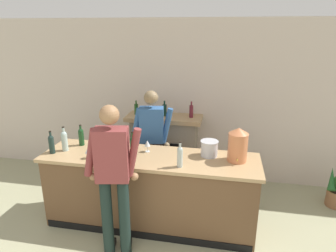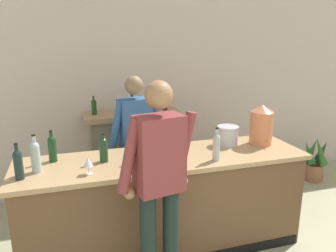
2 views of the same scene
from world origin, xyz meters
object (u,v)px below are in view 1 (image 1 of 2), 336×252
person_customer (113,176)px  wine_bottle_merlot_tall (81,136)px  wine_glass_near_bucket (88,151)px  person_bartender (152,140)px  wine_bottle_port_short (108,143)px  fireplace_stone (164,147)px  wine_bottle_riesling_slim (180,156)px  wine_bottle_cabernet_heavy (51,143)px  wine_glass_front_right (147,144)px  wine_glass_back_row (133,155)px  wine_bottle_rose_blush (64,140)px  copper_dispenser (238,144)px  wine_bottle_burgundy_dark (133,145)px  ice_bucket_steel (209,148)px

person_customer → wine_bottle_merlot_tall: person_customer is taller
wine_bottle_merlot_tall → wine_glass_near_bucket: 0.50m
person_bartender → wine_bottle_port_short: (-0.43, -0.66, 0.18)m
fireplace_stone → wine_bottle_port_short: size_ratio=5.22×
wine_bottle_riesling_slim → wine_bottle_cabernet_heavy: bearing=177.4°
wine_bottle_riesling_slim → wine_bottle_cabernet_heavy: wine_bottle_riesling_slim is taller
wine_bottle_riesling_slim → wine_glass_front_right: 0.62m
wine_bottle_merlot_tall → wine_bottle_port_short: wine_bottle_merlot_tall is taller
person_customer → wine_glass_near_bucket: 0.67m
person_bartender → wine_glass_back_row: 0.97m
person_customer → wine_bottle_rose_blush: size_ratio=5.44×
wine_bottle_riesling_slim → wine_bottle_rose_blush: bearing=173.0°
copper_dispenser → wine_glass_front_right: size_ratio=2.70×
fireplace_stone → wine_bottle_burgundy_dark: (-0.14, -1.32, 0.55)m
ice_bucket_steel → wine_glass_back_row: bearing=-155.6°
copper_dispenser → wine_bottle_merlot_tall: 2.15m
wine_bottle_port_short → wine_bottle_merlot_tall: bearing=162.2°
wine_bottle_merlot_tall → wine_bottle_riesling_slim: size_ratio=0.94×
person_customer → wine_bottle_port_short: person_customer is taller
fireplace_stone → wine_bottle_merlot_tall: fireplace_stone is taller
fireplace_stone → wine_glass_near_bucket: (-0.66, -1.51, 0.51)m
wine_bottle_rose_blush → wine_glass_back_row: (1.02, -0.21, -0.05)m
person_customer → wine_bottle_cabernet_heavy: (-1.05, 0.50, 0.12)m
fireplace_stone → copper_dispenser: bearing=-45.9°
person_customer → wine_glass_near_bucket: (-0.50, 0.44, 0.08)m
wine_bottle_riesling_slim → person_customer: bearing=-147.9°
wine_bottle_cabernet_heavy → wine_glass_near_bucket: size_ratio=2.13×
fireplace_stone → ice_bucket_steel: 1.50m
wine_bottle_merlot_tall → wine_bottle_cabernet_heavy: wine_bottle_cabernet_heavy is taller
person_customer → wine_bottle_port_short: (-0.34, 0.70, 0.11)m
fireplace_stone → ice_bucket_steel: bearing=-53.8°
wine_bottle_cabernet_heavy → wine_glass_front_right: bearing=13.4°
person_bartender → wine_bottle_merlot_tall: person_bartender is taller
wine_bottle_merlot_tall → wine_bottle_riesling_slim: (1.47, -0.42, 0.01)m
fireplace_stone → wine_glass_back_row: size_ratio=9.66×
wine_bottle_riesling_slim → wine_bottle_port_short: (-1.02, 0.28, -0.02)m
wine_glass_front_right → wine_glass_near_bucket: bearing=-152.5°
person_bartender → wine_glass_back_row: bearing=-89.9°
wine_bottle_port_short → wine_bottle_cabernet_heavy: wine_bottle_cabernet_heavy is taller
wine_bottle_port_short → wine_glass_near_bucket: size_ratio=1.90×
copper_dispenser → wine_bottle_riesling_slim: size_ratio=1.35×
person_customer → wine_glass_back_row: person_customer is taller
wine_bottle_burgundy_dark → person_bartender: bearing=84.7°
fireplace_stone → person_customer: (-0.17, -1.95, 0.42)m
wine_glass_front_right → wine_bottle_burgundy_dark: bearing=-133.0°
person_customer → person_bartender: bearing=86.1°
wine_glass_front_right → copper_dispenser: bearing=-3.0°
person_bartender → wine_bottle_cabernet_heavy: 1.44m
person_customer → ice_bucket_steel: size_ratio=7.95×
wine_glass_back_row → wine_glass_near_bucket: size_ratio=1.03×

